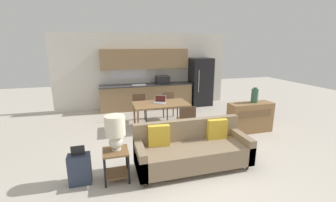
{
  "coord_description": "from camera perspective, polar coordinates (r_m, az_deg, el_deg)",
  "views": [
    {
      "loc": [
        -1.44,
        -3.65,
        2.3
      ],
      "look_at": [
        0.02,
        1.5,
        0.95
      ],
      "focal_mm": 24.0,
      "sensor_mm": 36.0,
      "label": 1
    }
  ],
  "objects": [
    {
      "name": "ground_plane",
      "position": [
        4.55,
        5.13,
        -16.3
      ],
      "size": [
        20.0,
        20.0,
        0.0
      ],
      "primitive_type": "plane",
      "color": "beige"
    },
    {
      "name": "wall_back",
      "position": [
        8.45,
        -6.06,
        7.67
      ],
      "size": [
        6.4,
        0.07,
        2.7
      ],
      "color": "silver",
      "rests_on": "ground_plane"
    },
    {
      "name": "kitchen_counter",
      "position": [
        8.24,
        -5.48,
        3.92
      ],
      "size": [
        3.33,
        0.65,
        2.15
      ],
      "color": "#8E704C",
      "rests_on": "ground_plane"
    },
    {
      "name": "refrigerator",
      "position": [
        8.75,
        8.27,
        4.85
      ],
      "size": [
        0.78,
        0.73,
        1.81
      ],
      "color": "black",
      "rests_on": "ground_plane"
    },
    {
      "name": "dining_table",
      "position": [
        6.23,
        -1.83,
        -1.11
      ],
      "size": [
        1.51,
        0.87,
        0.72
      ],
      "color": "olive",
      "rests_on": "ground_plane"
    },
    {
      "name": "couch",
      "position": [
        4.42,
        6.03,
        -12.14
      ],
      "size": [
        2.16,
        0.8,
        0.87
      ],
      "color": "#3D2D1E",
      "rests_on": "ground_plane"
    },
    {
      "name": "side_table",
      "position": [
        4.09,
        -13.06,
        -14.47
      ],
      "size": [
        0.43,
        0.43,
        0.55
      ],
      "color": "brown",
      "rests_on": "ground_plane"
    },
    {
      "name": "table_lamp",
      "position": [
        3.9,
        -13.26,
        -7.22
      ],
      "size": [
        0.34,
        0.34,
        0.61
      ],
      "color": "silver",
      "rests_on": "side_table"
    },
    {
      "name": "credenza",
      "position": [
        6.44,
        20.09,
        -3.9
      ],
      "size": [
        1.19,
        0.42,
        0.8
      ],
      "color": "olive",
      "rests_on": "ground_plane"
    },
    {
      "name": "vase",
      "position": [
        6.39,
        21.15,
        1.32
      ],
      "size": [
        0.18,
        0.18,
        0.4
      ],
      "color": "#336047",
      "rests_on": "credenza"
    },
    {
      "name": "dining_chair_far_left",
      "position": [
        6.92,
        -7.25,
        -1.28
      ],
      "size": [
        0.44,
        0.44,
        0.83
      ],
      "rotation": [
        0.0,
        0.0,
        -0.06
      ],
      "color": "brown",
      "rests_on": "ground_plane"
    },
    {
      "name": "dining_chair_near_right",
      "position": [
        5.71,
        4.74,
        -4.58
      ],
      "size": [
        0.47,
        0.47,
        0.83
      ],
      "rotation": [
        0.0,
        0.0,
        3.0
      ],
      "color": "brown",
      "rests_on": "ground_plane"
    },
    {
      "name": "dining_chair_far_right",
      "position": [
        7.12,
        0.4,
        -0.72
      ],
      "size": [
        0.46,
        0.46,
        0.83
      ],
      "rotation": [
        0.0,
        0.0,
        0.1
      ],
      "color": "brown",
      "rests_on": "ground_plane"
    },
    {
      "name": "laptop",
      "position": [
        6.26,
        -2.09,
        0.01
      ],
      "size": [
        0.4,
        0.38,
        0.2
      ],
      "rotation": [
        0.0,
        0.0,
        -0.52
      ],
      "color": "#B7BABC",
      "rests_on": "dining_table"
    },
    {
      "name": "suitcase",
      "position": [
        4.21,
        -21.49,
        -15.74
      ],
      "size": [
        0.36,
        0.22,
        0.69
      ],
      "color": "#2D384C",
      "rests_on": "ground_plane"
    }
  ]
}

